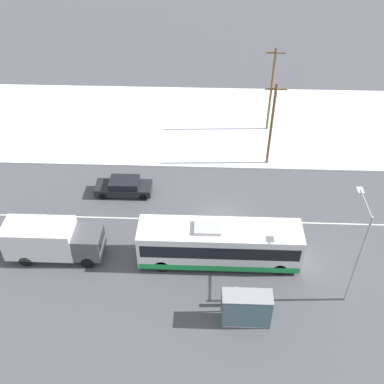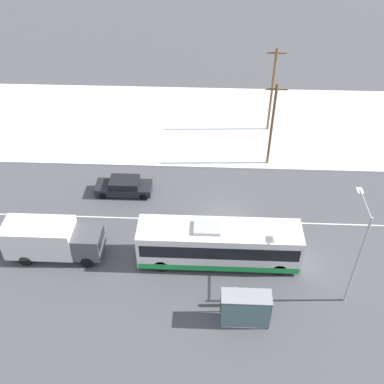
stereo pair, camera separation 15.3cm
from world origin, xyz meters
name	(u,v)px [view 1 (the left image)]	position (x,y,z in m)	size (l,w,h in m)	color
ground_plane	(223,221)	(0.00, 0.00, 0.00)	(120.00, 120.00, 0.00)	#4C4C51
snow_lot	(221,123)	(0.00, 14.75, 0.06)	(80.00, 15.69, 0.12)	white
lane_marking_center	(223,221)	(0.00, 0.00, 0.00)	(60.00, 0.12, 0.00)	silver
city_bus	(219,244)	(-0.39, -4.09, 1.60)	(11.07, 2.57, 3.27)	white
box_truck	(52,239)	(-12.02, -4.09, 1.59)	(6.71, 2.30, 2.86)	silver
sedan_car	(124,186)	(-8.17, 3.06, 0.78)	(4.63, 1.80, 1.42)	black
pedestrian_at_stop	(235,294)	(0.60, -7.95, 1.11)	(0.65, 0.29, 1.81)	#23232D
bus_shelter	(247,307)	(1.22, -9.30, 1.68)	(3.01, 1.20, 2.40)	gray
streetlamp	(359,243)	(7.78, -6.62, 4.63)	(0.36, 2.92, 7.25)	#9EA3A8
utility_pole_roadside	(272,124)	(4.08, 7.82, 4.13)	(1.80, 0.24, 7.88)	brown
utility_pole_snowlot	(271,89)	(4.61, 13.72, 4.45)	(1.80, 0.24, 8.52)	brown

